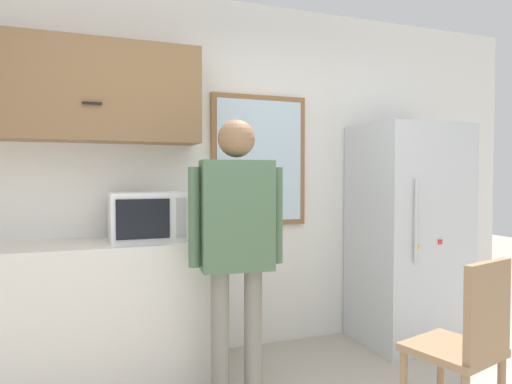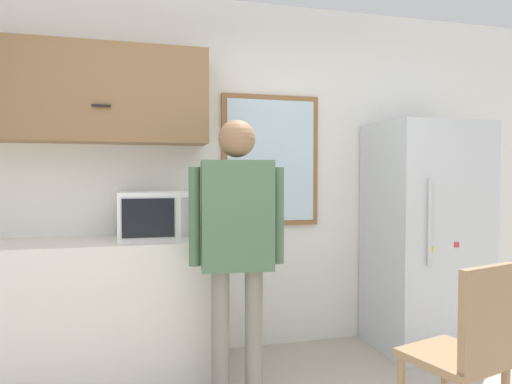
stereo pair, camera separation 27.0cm
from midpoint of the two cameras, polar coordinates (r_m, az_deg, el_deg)
back_wall at (r=3.51m, az=-4.34°, el=1.95°), size 6.00×0.06×2.70m
counter at (r=3.29m, az=-23.07°, el=-13.85°), size 2.19×0.57×0.93m
upper_cabinets at (r=3.35m, az=-23.09°, el=11.45°), size 2.19×0.32×0.66m
microwave at (r=3.16m, az=-10.28°, el=-2.89°), size 0.47×0.41×0.32m
person at (r=2.74m, az=0.43°, el=-4.78°), size 0.57×0.26×1.69m
refrigerator at (r=3.89m, az=22.25°, el=-5.11°), size 0.78×0.71×1.76m
chair at (r=2.58m, az=27.74°, el=-17.04°), size 0.49×0.49×0.94m
window at (r=3.60m, az=3.98°, el=3.94°), size 0.78×0.05×1.03m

